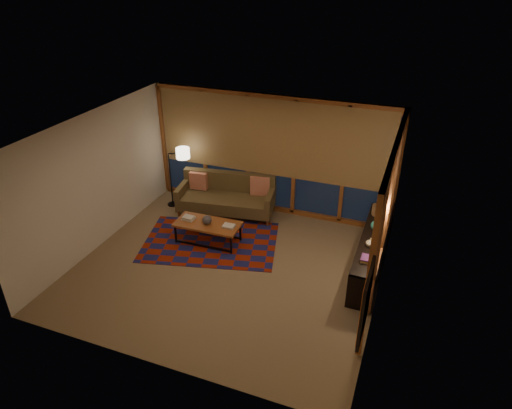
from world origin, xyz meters
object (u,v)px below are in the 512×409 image
(sofa, at_px, (226,196))
(coffee_table, at_px, (208,233))
(floor_lamp, at_px, (170,177))
(bookshelf, at_px, (371,252))

(sofa, distance_m, coffee_table, 1.25)
(coffee_table, height_order, floor_lamp, floor_lamp)
(bookshelf, bearing_deg, sofa, 164.99)
(bookshelf, bearing_deg, floor_lamp, 170.01)
(floor_lamp, bearing_deg, sofa, -23.26)
(sofa, relative_size, bookshelf, 0.81)
(sofa, distance_m, floor_lamp, 1.39)
(sofa, distance_m, bookshelf, 3.48)
(coffee_table, xyz_separation_m, floor_lamp, (-1.50, 1.15, 0.49))
(coffee_table, xyz_separation_m, bookshelf, (3.22, 0.32, 0.11))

